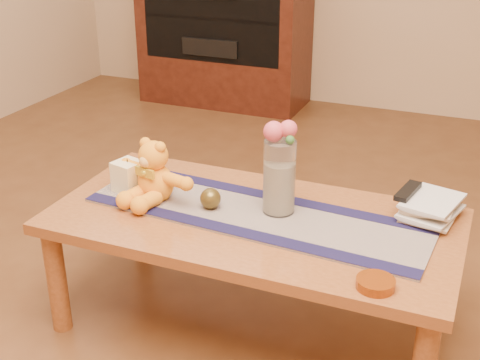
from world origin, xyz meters
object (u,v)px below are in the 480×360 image
at_px(glass_vase, 279,177).
at_px(tv_remote, 408,191).
at_px(teddy_bear, 155,171).
at_px(pillar_candle, 128,176).
at_px(book_bottom, 407,209).
at_px(bronze_ball, 210,198).
at_px(amber_dish, 376,283).

relative_size(glass_vase, tv_remote, 1.62).
height_order(teddy_bear, glass_vase, glass_vase).
relative_size(pillar_candle, book_bottom, 0.51).
height_order(book_bottom, tv_remote, tv_remote).
bearing_deg(book_bottom, teddy_bear, -156.27).
bearing_deg(glass_vase, teddy_bear, -171.33).
bearing_deg(book_bottom, tv_remote, -93.00).
bearing_deg(book_bottom, pillar_candle, -159.16).
xyz_separation_m(glass_vase, bronze_ball, (-0.23, -0.07, -0.09)).
height_order(pillar_candle, book_bottom, pillar_candle).
relative_size(teddy_bear, amber_dish, 2.81).
height_order(glass_vase, tv_remote, glass_vase).
xyz_separation_m(pillar_candle, glass_vase, (0.57, 0.05, 0.07)).
relative_size(book_bottom, tv_remote, 1.39).
relative_size(pillar_candle, amber_dish, 1.02).
relative_size(teddy_bear, glass_vase, 1.21).
relative_size(pillar_candle, tv_remote, 0.71).
bearing_deg(glass_vase, tv_remote, 22.39).
bearing_deg(book_bottom, amber_dish, -82.91).
relative_size(bronze_ball, tv_remote, 0.46).
bearing_deg(pillar_candle, glass_vase, 5.10).
xyz_separation_m(glass_vase, tv_remote, (0.41, 0.17, -0.05)).
bearing_deg(tv_remote, bronze_ball, -148.87).
xyz_separation_m(pillar_candle, bronze_ball, (0.34, -0.02, -0.02)).
bearing_deg(bronze_ball, amber_dish, -22.22).
bearing_deg(teddy_bear, tv_remote, 28.77).
bearing_deg(bronze_ball, book_bottom, 21.17).
relative_size(pillar_candle, bronze_ball, 1.53).
bearing_deg(amber_dish, glass_vase, 141.08).
xyz_separation_m(pillar_candle, amber_dish, (0.98, -0.28, -0.05)).
bearing_deg(teddy_bear, book_bottom, 29.35).
bearing_deg(pillar_candle, tv_remote, 12.64).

